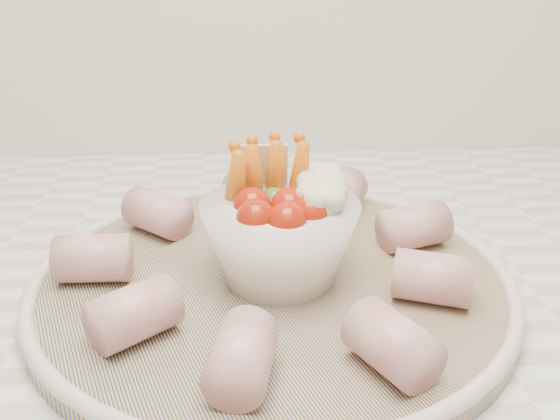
{
  "coord_description": "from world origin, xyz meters",
  "views": [
    {
      "loc": [
        -0.0,
        0.97,
        1.18
      ],
      "look_at": [
        0.02,
        1.4,
        0.99
      ],
      "focal_mm": 40.0,
      "sensor_mm": 36.0,
      "label": 1
    }
  ],
  "objects": [
    {
      "name": "veggie_bowl",
      "position": [
        0.02,
        1.4,
        0.98
      ],
      "size": [
        0.12,
        0.12,
        0.11
      ],
      "color": "white",
      "rests_on": "serving_platter"
    },
    {
      "name": "serving_platter",
      "position": [
        0.02,
        1.4,
        0.93
      ],
      "size": [
        0.49,
        0.49,
        0.02
      ],
      "color": "navy",
      "rests_on": "kitchen_counter"
    },
    {
      "name": "cured_meat_rolls",
      "position": [
        0.02,
        1.4,
        0.95
      ],
      "size": [
        0.32,
        0.31,
        0.04
      ],
      "color": "#B85465",
      "rests_on": "serving_platter"
    }
  ]
}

